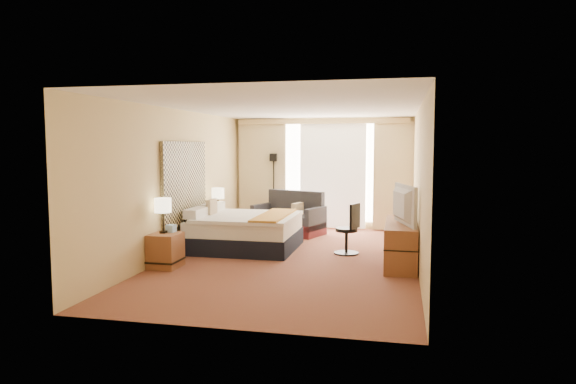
% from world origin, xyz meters
% --- Properties ---
extents(floor, '(4.20, 7.00, 0.02)m').
position_xyz_m(floor, '(0.00, 0.00, 0.00)').
color(floor, '#5B1A1E').
rests_on(floor, ground).
extents(ceiling, '(4.20, 7.00, 0.02)m').
position_xyz_m(ceiling, '(0.00, 0.00, 2.60)').
color(ceiling, white).
rests_on(ceiling, wall_back).
extents(wall_back, '(4.20, 0.02, 2.60)m').
position_xyz_m(wall_back, '(0.00, 3.50, 1.30)').
color(wall_back, '#DBC286').
rests_on(wall_back, ground).
extents(wall_front, '(4.20, 0.02, 2.60)m').
position_xyz_m(wall_front, '(0.00, -3.50, 1.30)').
color(wall_front, '#DBC286').
rests_on(wall_front, ground).
extents(wall_left, '(0.02, 7.00, 2.60)m').
position_xyz_m(wall_left, '(-2.10, 0.00, 1.30)').
color(wall_left, '#DBC286').
rests_on(wall_left, ground).
extents(wall_right, '(0.02, 7.00, 2.60)m').
position_xyz_m(wall_right, '(2.10, 0.00, 1.30)').
color(wall_right, '#DBC286').
rests_on(wall_right, ground).
extents(headboard, '(0.06, 1.85, 1.50)m').
position_xyz_m(headboard, '(-2.06, 0.20, 1.28)').
color(headboard, black).
rests_on(headboard, wall_left).
extents(nightstand_left, '(0.45, 0.52, 0.55)m').
position_xyz_m(nightstand_left, '(-1.87, -1.05, 0.28)').
color(nightstand_left, brown).
rests_on(nightstand_left, floor).
extents(nightstand_right, '(0.45, 0.52, 0.55)m').
position_xyz_m(nightstand_right, '(-1.87, 1.45, 0.28)').
color(nightstand_right, brown).
rests_on(nightstand_right, floor).
extents(media_dresser, '(0.50, 1.80, 0.70)m').
position_xyz_m(media_dresser, '(1.83, 0.00, 0.35)').
color(media_dresser, brown).
rests_on(media_dresser, floor).
extents(window, '(2.30, 0.02, 2.30)m').
position_xyz_m(window, '(0.25, 3.47, 1.32)').
color(window, silver).
rests_on(window, wall_back).
extents(curtains, '(4.12, 0.19, 2.56)m').
position_xyz_m(curtains, '(-0.00, 3.39, 1.41)').
color(curtains, beige).
rests_on(curtains, floor).
extents(bed, '(1.92, 1.75, 0.93)m').
position_xyz_m(bed, '(-1.06, 0.64, 0.34)').
color(bed, black).
rests_on(bed, floor).
extents(loveseat, '(1.69, 1.28, 0.94)m').
position_xyz_m(loveseat, '(-0.59, 2.49, 0.31)').
color(loveseat, '#51171A').
rests_on(loveseat, floor).
extents(floor_lamp, '(0.22, 0.22, 1.77)m').
position_xyz_m(floor_lamp, '(-1.15, 3.30, 1.25)').
color(floor_lamp, black).
rests_on(floor_lamp, floor).
extents(desk_chair, '(0.46, 0.46, 0.93)m').
position_xyz_m(desk_chair, '(0.92, 0.60, 0.41)').
color(desk_chair, black).
rests_on(desk_chair, floor).
extents(lamp_left, '(0.27, 0.27, 0.57)m').
position_xyz_m(lamp_left, '(-1.92, -1.01, 0.99)').
color(lamp_left, black).
rests_on(lamp_left, nightstand_left).
extents(lamp_right, '(0.26, 0.26, 0.54)m').
position_xyz_m(lamp_right, '(-1.86, 1.38, 0.97)').
color(lamp_right, black).
rests_on(lamp_right, nightstand_right).
extents(tissue_box, '(0.15, 0.15, 0.12)m').
position_xyz_m(tissue_box, '(-1.84, -0.90, 0.61)').
color(tissue_box, '#98BFEA').
rests_on(tissue_box, nightstand_left).
extents(telephone, '(0.19, 0.15, 0.07)m').
position_xyz_m(telephone, '(-1.79, 1.61, 0.58)').
color(telephone, black).
rests_on(telephone, nightstand_right).
extents(television, '(0.43, 1.10, 0.63)m').
position_xyz_m(television, '(1.78, -0.23, 1.02)').
color(television, black).
rests_on(television, media_dresser).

